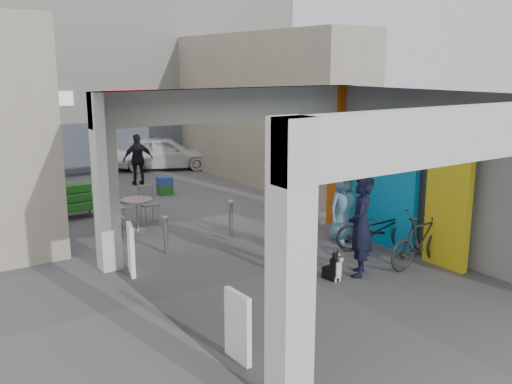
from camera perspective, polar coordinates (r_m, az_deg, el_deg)
ground at (r=11.55m, az=3.39°, el=-7.66°), size 90.00×90.00×0.00m
arcade_canopy at (r=10.67m, az=8.53°, el=3.33°), size 6.40×6.45×6.40m
far_building at (r=23.55m, az=-17.74°, el=12.12°), size 18.00×4.08×8.00m
plaza_bldg_right at (r=19.60m, az=0.92°, el=8.32°), size 2.00×9.00×5.00m
bollard_left at (r=12.44m, az=-9.02°, el=-4.31°), size 0.09×0.09×0.81m
bollard_center at (r=13.45m, az=-2.52°, el=-2.73°), size 0.09×0.09×0.86m
bollard_right at (r=14.34m, az=2.88°, el=-1.86°), size 0.09×0.09×0.81m
advert_board_near at (r=8.03m, az=-1.80°, el=-13.26°), size 0.12×0.55×1.00m
advert_board_far at (r=11.34m, az=-12.37°, el=-5.61°), size 0.22×0.55×1.00m
cafe_set at (r=14.46m, az=-12.68°, el=-2.30°), size 1.59×1.28×0.96m
produce_stand at (r=15.90m, az=-17.91°, el=-1.27°), size 1.29×0.70×0.85m
crate_stack at (r=17.99m, az=-9.10°, el=0.61°), size 0.49×0.40×0.56m
border_collie at (r=10.97m, az=7.81°, el=-7.54°), size 0.22×0.44×0.60m
man_with_dog at (r=11.09m, az=10.41°, el=-3.42°), size 0.83×0.83×1.95m
man_back_turned at (r=10.88m, az=4.82°, el=-3.66°), size 1.00×0.81×1.91m
man_elderly at (r=13.20m, az=8.69°, el=-1.54°), size 0.80×0.54×1.59m
man_crates at (r=19.54m, az=-11.70°, el=3.20°), size 1.06×0.58×1.72m
bicycle_front at (r=12.75m, az=12.09°, el=-3.60°), size 1.98×1.40×0.99m
bicycle_rear at (r=11.98m, az=16.16°, el=-4.71°), size 1.79×0.59×1.06m
white_van at (r=22.32m, az=-9.23°, el=3.91°), size 4.08×2.91×1.29m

